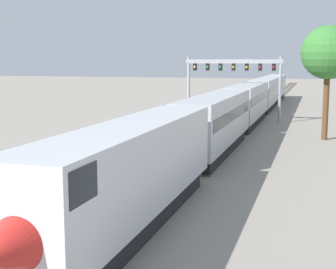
% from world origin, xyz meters
% --- Properties ---
extents(ground_plane, '(400.00, 400.00, 0.00)m').
position_xyz_m(ground_plane, '(0.00, 0.00, 0.00)').
color(ground_plane, gray).
extents(track_main, '(2.60, 200.00, 0.16)m').
position_xyz_m(track_main, '(2.00, 60.00, 0.07)').
color(track_main, slate).
rests_on(track_main, ground).
extents(track_near, '(2.60, 160.00, 0.16)m').
position_xyz_m(track_near, '(-3.50, 40.00, 0.07)').
color(track_near, slate).
rests_on(track_near, ground).
extents(passenger_train, '(3.04, 96.29, 4.80)m').
position_xyz_m(passenger_train, '(2.00, 41.70, 2.61)').
color(passenger_train, silver).
rests_on(passenger_train, ground).
extents(signal_gantry, '(12.10, 0.49, 8.09)m').
position_xyz_m(signal_gantry, '(-0.25, 44.43, 5.99)').
color(signal_gantry, '#999BA0').
rests_on(signal_gantry, ground).
extents(trackside_tree_left, '(5.08, 5.08, 10.91)m').
position_xyz_m(trackside_tree_left, '(10.69, 32.34, 8.29)').
color(trackside_tree_left, brown).
rests_on(trackside_tree_left, ground).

